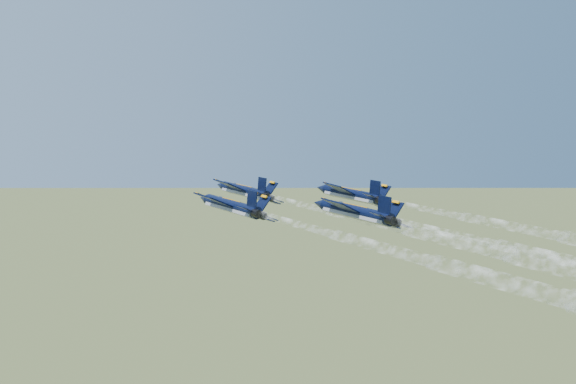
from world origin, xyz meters
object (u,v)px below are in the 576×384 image
jet_lead (244,191)px  jet_right (351,194)px  jet_left (230,206)px  jet_slot (354,212)px

jet_lead → jet_right: (12.05, -12.48, 0.00)m
jet_left → jet_right: bearing=2.2°
jet_right → jet_slot: (-10.74, -16.15, 0.00)m
jet_left → jet_slot: 17.10m
jet_left → jet_right: size_ratio=1.00×
jet_lead → jet_left: same height
jet_lead → jet_slot: same height
jet_left → jet_right: 22.06m
jet_lead → jet_right: bearing=-52.0°
jet_lead → jet_right: size_ratio=1.00×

